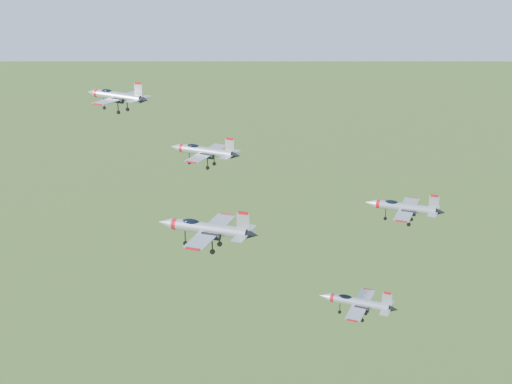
# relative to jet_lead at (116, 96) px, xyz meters

# --- Properties ---
(jet_lead) EXTENTS (12.31, 10.41, 3.32)m
(jet_lead) POSITION_rel_jet_lead_xyz_m (0.00, 0.00, 0.00)
(jet_lead) COLOR #A4A8B1
(jet_left_high) EXTENTS (12.20, 10.19, 3.26)m
(jet_left_high) POSITION_rel_jet_lead_xyz_m (15.35, -2.27, -7.16)
(jet_left_high) COLOR #A4A8B1
(jet_right_high) EXTENTS (13.64, 11.26, 3.65)m
(jet_right_high) POSITION_rel_jet_lead_xyz_m (23.12, -23.35, -10.44)
(jet_right_high) COLOR #A4A8B1
(jet_left_low) EXTENTS (11.73, 9.73, 3.13)m
(jet_left_low) POSITION_rel_jet_lead_xyz_m (45.95, -2.13, -13.21)
(jet_left_low) COLOR #A4A8B1
(jet_right_low) EXTENTS (10.65, 8.85, 2.84)m
(jet_right_low) POSITION_rel_jet_lead_xyz_m (41.82, -17.54, -21.25)
(jet_right_low) COLOR #A4A8B1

